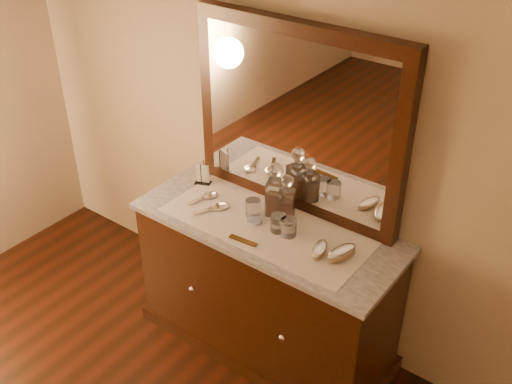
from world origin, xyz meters
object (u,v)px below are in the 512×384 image
decanter_left (276,195)px  brush_far (342,253)px  pin_dish (255,221)px  decanter_right (286,202)px  hand_mirror_outer (208,196)px  dresser_cabinet (267,289)px  napkin_rack (203,175)px  mirror_frame (297,120)px  brush_near (319,250)px  hand_mirror_inner (217,207)px  comb (243,240)px

decanter_left → brush_far: decanter_left is taller
decanter_left → pin_dish: bearing=-108.4°
decanter_right → hand_mirror_outer: 0.48m
dresser_cabinet → napkin_rack: bearing=168.5°
mirror_frame → decanter_right: mirror_frame is taller
brush_near → hand_mirror_inner: (-0.64, 0.00, -0.01)m
decanter_left → hand_mirror_inner: (-0.28, -0.15, -0.11)m
comb → pin_dish: bearing=102.7°
decanter_right → hand_mirror_inner: decanter_right is taller
mirror_frame → decanter_right: (0.05, -0.15, -0.39)m
dresser_cabinet → decanter_right: (0.05, 0.09, 0.55)m
dresser_cabinet → decanter_left: (-0.02, 0.10, 0.56)m
mirror_frame → hand_mirror_outer: (-0.41, -0.24, -0.49)m
comb → napkin_rack: (-0.52, 0.30, 0.05)m
dresser_cabinet → comb: size_ratio=9.15×
brush_near → hand_mirror_inner: 0.64m
pin_dish → hand_mirror_inner: (-0.23, -0.02, 0.00)m
brush_far → hand_mirror_inner: (-0.74, -0.04, -0.02)m
napkin_rack → brush_far: 0.99m
hand_mirror_inner → napkin_rack: bearing=146.7°
decanter_right → hand_mirror_outer: decanter_right is taller
dresser_cabinet → mirror_frame: mirror_frame is taller
decanter_left → comb: bearing=-87.6°
comb → brush_far: size_ratio=0.82×
comb → decanter_left: decanter_left is taller
napkin_rack → decanter_right: (0.59, -0.01, 0.05)m
napkin_rack → decanter_right: decanter_right is taller
dresser_cabinet → pin_dish: pin_dish is taller
dresser_cabinet → napkin_rack: size_ratio=10.12×
decanter_left → decanter_right: size_ratio=1.14×
brush_far → hand_mirror_outer: 0.86m
napkin_rack → decanter_left: decanter_left is taller
napkin_rack → decanter_right: 0.59m
napkin_rack → pin_dish: bearing=-15.9°
napkin_rack → brush_near: (0.88, -0.16, -0.03)m
decanter_right → hand_mirror_outer: bearing=-169.2°
napkin_rack → decanter_right: size_ratio=0.52×
brush_near → comb: bearing=-158.0°
dresser_cabinet → decanter_right: size_ratio=5.28×
mirror_frame → hand_mirror_outer: bearing=-150.0°
hand_mirror_inner → decanter_left: bearing=28.3°
dresser_cabinet → hand_mirror_inner: size_ratio=6.75×
comb → decanter_right: 0.31m
hand_mirror_inner → pin_dish: bearing=5.1°
mirror_frame → hand_mirror_inner: size_ratio=5.78×
mirror_frame → brush_near: (0.34, -0.30, -0.48)m
comb → brush_far: 0.49m
napkin_rack → mirror_frame: bearing=14.2°
napkin_rack → hand_mirror_outer: size_ratio=0.71×
comb → hand_mirror_inner: (-0.29, 0.15, 0.00)m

